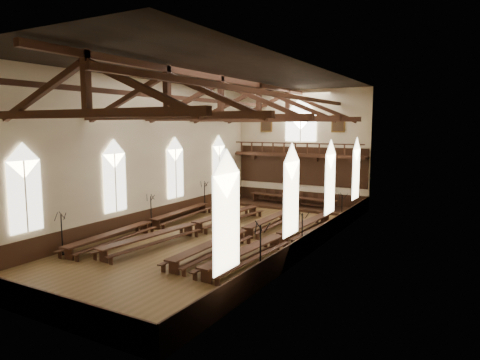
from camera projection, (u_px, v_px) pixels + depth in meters
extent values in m
plane|color=brown|center=(222.00, 237.00, 26.62)|extent=(26.00, 26.00, 0.00)
plane|color=beige|center=(301.00, 148.00, 37.20)|extent=(12.00, 0.00, 12.00)
plane|color=beige|center=(21.00, 181.00, 14.79)|extent=(12.00, 0.00, 12.00)
plane|color=beige|center=(146.00, 154.00, 28.95)|extent=(0.00, 26.00, 26.00)
plane|color=beige|center=(315.00, 161.00, 23.05)|extent=(0.00, 26.00, 26.00)
plane|color=black|center=(221.00, 73.00, 25.37)|extent=(26.00, 26.00, 0.00)
cube|color=#321B0F|center=(300.00, 198.00, 37.72)|extent=(11.90, 0.08, 1.20)
cube|color=#321B0F|center=(30.00, 302.00, 15.38)|extent=(11.90, 0.08, 1.20)
cube|color=#321B0F|center=(148.00, 218.00, 29.48)|extent=(0.08, 25.90, 1.20)
cube|color=#321B0F|center=(313.00, 241.00, 23.62)|extent=(0.08, 25.90, 1.20)
cube|color=silver|center=(25.00, 197.00, 21.34)|extent=(0.05, 1.80, 3.60)
cube|color=silver|center=(23.00, 161.00, 21.12)|extent=(0.05, 1.80, 1.80)
cylinder|color=beige|center=(26.00, 197.00, 21.32)|extent=(0.08, 0.08, 3.60)
cube|color=silver|center=(115.00, 183.00, 26.51)|extent=(0.05, 1.80, 3.60)
cube|color=silver|center=(114.00, 154.00, 26.29)|extent=(0.05, 1.80, 1.80)
cylinder|color=beige|center=(116.00, 183.00, 26.49)|extent=(0.08, 0.08, 3.60)
cube|color=silver|center=(175.00, 174.00, 31.68)|extent=(0.05, 1.80, 3.60)
cube|color=silver|center=(175.00, 149.00, 31.46)|extent=(0.05, 1.80, 1.80)
cylinder|color=beige|center=(176.00, 174.00, 31.66)|extent=(0.08, 0.08, 3.60)
cube|color=silver|center=(219.00, 167.00, 36.85)|extent=(0.05, 1.80, 3.60)
cube|color=silver|center=(219.00, 146.00, 36.63)|extent=(0.05, 1.80, 1.80)
cylinder|color=beige|center=(219.00, 167.00, 36.83)|extent=(0.08, 0.08, 3.60)
cube|color=silver|center=(227.00, 223.00, 15.54)|extent=(0.05, 1.80, 3.60)
cube|color=silver|center=(226.00, 174.00, 15.31)|extent=(0.05, 1.80, 1.80)
cylinder|color=beige|center=(226.00, 223.00, 15.56)|extent=(0.08, 0.08, 3.60)
cube|color=silver|center=(291.00, 199.00, 20.71)|extent=(0.05, 1.80, 3.60)
cube|color=silver|center=(292.00, 162.00, 20.48)|extent=(0.05, 1.80, 1.80)
cylinder|color=beige|center=(290.00, 199.00, 20.73)|extent=(0.08, 0.08, 3.60)
cube|color=silver|center=(330.00, 184.00, 25.88)|extent=(0.05, 1.80, 3.60)
cube|color=silver|center=(331.00, 155.00, 25.65)|extent=(0.05, 1.80, 1.80)
cylinder|color=beige|center=(329.00, 184.00, 25.90)|extent=(0.08, 0.08, 3.60)
cube|color=silver|center=(356.00, 174.00, 31.05)|extent=(0.05, 1.80, 3.60)
cube|color=silver|center=(357.00, 150.00, 30.82)|extent=(0.05, 1.80, 1.80)
cylinder|color=beige|center=(355.00, 174.00, 31.07)|extent=(0.08, 0.08, 3.60)
cube|color=white|center=(301.00, 127.00, 36.89)|extent=(2.80, 0.05, 2.40)
cube|color=white|center=(301.00, 113.00, 36.73)|extent=(2.80, 0.05, 2.80)
cylinder|color=beige|center=(300.00, 127.00, 36.85)|extent=(0.10, 0.10, 2.40)
cube|color=#3D1D13|center=(298.00, 155.00, 36.71)|extent=(11.80, 1.20, 0.20)
cube|color=#321B0F|center=(300.00, 166.00, 37.34)|extent=(11.80, 0.10, 3.30)
cube|color=#3D1D13|center=(296.00, 143.00, 36.12)|extent=(11.60, 0.12, 0.10)
cube|color=#3D1D13|center=(295.00, 154.00, 36.23)|extent=(11.60, 0.12, 0.10)
cube|color=#3D1D13|center=(254.00, 156.00, 39.30)|extent=(0.35, 0.40, 0.50)
cube|color=#3D1D13|center=(284.00, 157.00, 37.83)|extent=(0.35, 0.40, 0.50)
cube|color=#3D1D13|center=(316.00, 159.00, 36.35)|extent=(0.35, 0.40, 0.50)
cube|color=#3D1D13|center=(351.00, 160.00, 34.88)|extent=(0.35, 0.40, 0.50)
cube|color=brown|center=(266.00, 124.00, 38.48)|extent=(1.15, 0.06, 1.45)
cube|color=black|center=(266.00, 124.00, 38.44)|extent=(0.95, 0.04, 1.25)
cube|color=brown|center=(338.00, 124.00, 35.23)|extent=(1.15, 0.06, 1.45)
cube|color=black|center=(338.00, 124.00, 35.20)|extent=(0.95, 0.04, 1.25)
cube|color=#3D1D13|center=(87.00, 113.00, 17.08)|extent=(11.70, 0.35, 0.35)
cube|color=#3D1D13|center=(86.00, 80.00, 16.91)|extent=(0.30, 0.30, 2.40)
cube|color=#3D1D13|center=(40.00, 93.00, 18.38)|extent=(5.44, 0.26, 2.40)
cube|color=#3D1D13|center=(141.00, 87.00, 15.55)|extent=(5.44, 0.26, 2.40)
cube|color=#3D1D13|center=(168.00, 116.00, 21.39)|extent=(11.70, 0.35, 0.35)
cube|color=#3D1D13|center=(167.00, 90.00, 21.22)|extent=(0.30, 0.30, 2.40)
cube|color=#3D1D13|center=(125.00, 99.00, 22.69)|extent=(5.44, 0.26, 2.40)
cube|color=#3D1D13|center=(216.00, 96.00, 19.86)|extent=(5.44, 0.26, 2.40)
cube|color=#3D1D13|center=(221.00, 118.00, 25.69)|extent=(11.70, 0.35, 0.35)
cube|color=#3D1D13|center=(221.00, 96.00, 25.53)|extent=(0.30, 0.30, 2.40)
cube|color=#3D1D13|center=(182.00, 104.00, 27.00)|extent=(5.44, 0.26, 2.40)
cube|color=#3D1D13|center=(264.00, 101.00, 24.17)|extent=(5.44, 0.26, 2.40)
cube|color=#3D1D13|center=(259.00, 119.00, 30.00)|extent=(11.70, 0.35, 0.35)
cube|color=#3D1D13|center=(259.00, 100.00, 29.84)|extent=(0.30, 0.30, 2.40)
cube|color=#3D1D13|center=(224.00, 107.00, 31.31)|extent=(5.44, 0.26, 2.40)
cube|color=#3D1D13|center=(297.00, 105.00, 28.47)|extent=(5.44, 0.26, 2.40)
cube|color=#3D1D13|center=(287.00, 120.00, 34.31)|extent=(11.70, 0.35, 0.35)
cube|color=#3D1D13|center=(288.00, 103.00, 34.15)|extent=(0.30, 0.30, 2.40)
cube|color=#3D1D13|center=(256.00, 109.00, 35.61)|extent=(5.44, 0.26, 2.40)
cube|color=#3D1D13|center=(322.00, 108.00, 32.78)|extent=(5.44, 0.26, 2.40)
cube|color=#3D1D13|center=(176.00, 98.00, 27.18)|extent=(0.25, 25.70, 0.25)
cube|color=#3D1D13|center=(272.00, 94.00, 23.88)|extent=(0.25, 25.70, 0.25)
cube|color=#3D1D13|center=(221.00, 79.00, 25.41)|extent=(0.30, 25.70, 0.30)
cube|color=#3D1D13|center=(107.00, 233.00, 24.97)|extent=(1.16, 6.85, 0.08)
cube|color=#3D1D13|center=(62.00, 252.00, 22.37)|extent=(0.58, 0.12, 0.65)
cube|color=#3D1D13|center=(143.00, 228.00, 27.66)|extent=(0.58, 0.12, 0.65)
cube|color=#3D1D13|center=(107.00, 240.00, 25.02)|extent=(0.51, 6.03, 0.08)
cube|color=#3D1D13|center=(99.00, 237.00, 25.26)|extent=(0.76, 6.82, 0.06)
cube|color=#3D1D13|center=(54.00, 254.00, 22.60)|extent=(0.22, 0.08, 0.38)
cube|color=#3D1D13|center=(136.00, 229.00, 27.97)|extent=(0.22, 0.08, 0.38)
cube|color=#3D1D13|center=(115.00, 239.00, 24.74)|extent=(0.76, 6.82, 0.06)
cube|color=#3D1D13|center=(70.00, 257.00, 22.08)|extent=(0.22, 0.08, 0.38)
cube|color=#3D1D13|center=(151.00, 231.00, 27.46)|extent=(0.22, 0.08, 0.38)
cube|color=#3D1D13|center=(184.00, 211.00, 31.34)|extent=(1.16, 6.85, 0.08)
cube|color=#3D1D13|center=(156.00, 224.00, 28.74)|extent=(0.58, 0.12, 0.65)
cube|color=#3D1D13|center=(207.00, 209.00, 34.03)|extent=(0.58, 0.12, 0.65)
cube|color=#3D1D13|center=(184.00, 217.00, 31.40)|extent=(0.51, 6.03, 0.08)
cube|color=#3D1D13|center=(177.00, 214.00, 31.64)|extent=(0.76, 6.82, 0.06)
cube|color=#3D1D13|center=(149.00, 226.00, 28.98)|extent=(0.22, 0.08, 0.38)
cube|color=#3D1D13|center=(201.00, 210.00, 34.35)|extent=(0.22, 0.08, 0.38)
cube|color=#3D1D13|center=(191.00, 216.00, 31.12)|extent=(0.76, 6.82, 0.06)
cube|color=#3D1D13|center=(163.00, 227.00, 28.46)|extent=(0.22, 0.08, 0.38)
cube|color=#3D1D13|center=(214.00, 211.00, 33.83)|extent=(0.22, 0.08, 0.38)
cube|color=#3D1D13|center=(155.00, 236.00, 24.13)|extent=(1.36, 7.17, 0.08)
cube|color=#3D1D13|center=(113.00, 258.00, 21.41)|extent=(0.61, 0.14, 0.68)
cube|color=#3D1D13|center=(189.00, 231.00, 26.94)|extent=(0.61, 0.14, 0.68)
cube|color=#3D1D13|center=(155.00, 244.00, 24.19)|extent=(0.66, 6.30, 0.08)
cube|color=#3D1D13|center=(148.00, 240.00, 24.53)|extent=(0.93, 7.13, 0.06)
cube|color=#3D1D13|center=(104.00, 259.00, 21.74)|extent=(0.23, 0.09, 0.40)
cube|color=#3D1D13|center=(182.00, 231.00, 27.36)|extent=(0.23, 0.09, 0.40)
cube|color=#3D1D13|center=(163.00, 243.00, 23.81)|extent=(0.93, 7.13, 0.06)
cube|color=#3D1D13|center=(120.00, 263.00, 21.03)|extent=(0.23, 0.09, 0.40)
cube|color=#3D1D13|center=(197.00, 234.00, 26.65)|extent=(0.23, 0.09, 0.40)
cube|color=#3D1D13|center=(224.00, 213.00, 30.51)|extent=(1.36, 7.17, 0.08)
cube|color=#3D1D13|center=(198.00, 228.00, 27.79)|extent=(0.61, 0.14, 0.68)
cube|color=#3D1D13|center=(246.00, 211.00, 33.32)|extent=(0.61, 0.14, 0.68)
cube|color=#3D1D13|center=(224.00, 220.00, 30.56)|extent=(0.66, 6.30, 0.08)
cube|color=#3D1D13|center=(217.00, 216.00, 30.90)|extent=(0.93, 7.13, 0.06)
cube|color=#3D1D13|center=(191.00, 229.00, 28.12)|extent=(0.23, 0.09, 0.40)
cube|color=#3D1D13|center=(240.00, 211.00, 33.74)|extent=(0.23, 0.09, 0.40)
cube|color=#3D1D13|center=(231.00, 218.00, 30.18)|extent=(0.93, 7.13, 0.06)
cube|color=#3D1D13|center=(205.00, 231.00, 27.40)|extent=(0.23, 0.09, 0.40)
cube|color=#3D1D13|center=(253.00, 213.00, 33.02)|extent=(0.23, 0.09, 0.40)
cube|color=#3D1D13|center=(210.00, 244.00, 22.65)|extent=(0.72, 6.88, 0.08)
cube|color=#3D1D13|center=(174.00, 267.00, 20.03)|extent=(0.58, 0.08, 0.66)
cube|color=#3D1D13|center=(239.00, 237.00, 25.36)|extent=(0.58, 0.08, 0.66)
cube|color=#3D1D13|center=(210.00, 252.00, 22.70)|extent=(0.11, 6.09, 0.08)
cube|color=#3D1D13|center=(201.00, 247.00, 22.98)|extent=(0.31, 6.87, 0.06)
cube|color=#3D1D13|center=(163.00, 268.00, 20.30)|extent=(0.22, 0.07, 0.38)
cube|color=#3D1D13|center=(231.00, 238.00, 25.71)|extent=(0.22, 0.07, 0.38)
cube|color=#3D1D13|center=(220.00, 251.00, 22.38)|extent=(0.31, 6.87, 0.06)
cube|color=#3D1D13|center=(183.00, 272.00, 19.71)|extent=(0.22, 0.07, 0.38)
cube|color=#3D1D13|center=(249.00, 241.00, 25.12)|extent=(0.22, 0.07, 0.38)
cube|color=#3D1D13|center=(271.00, 218.00, 29.02)|extent=(0.72, 6.88, 0.08)
cube|color=#3D1D13|center=(249.00, 233.00, 26.40)|extent=(0.58, 0.08, 0.66)
cube|color=#3D1D13|center=(289.00, 215.00, 31.73)|extent=(0.58, 0.08, 0.66)
cube|color=#3D1D13|center=(271.00, 224.00, 29.08)|extent=(0.11, 6.09, 0.08)
cube|color=#3D1D13|center=(263.00, 221.00, 29.35)|extent=(0.31, 6.87, 0.06)
cube|color=#3D1D13|center=(240.00, 234.00, 26.68)|extent=(0.22, 0.07, 0.38)
cube|color=#3D1D13|center=(281.00, 216.00, 32.09)|extent=(0.22, 0.07, 0.38)
cube|color=#3D1D13|center=(279.00, 223.00, 28.76)|extent=(0.31, 6.87, 0.06)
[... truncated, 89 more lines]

